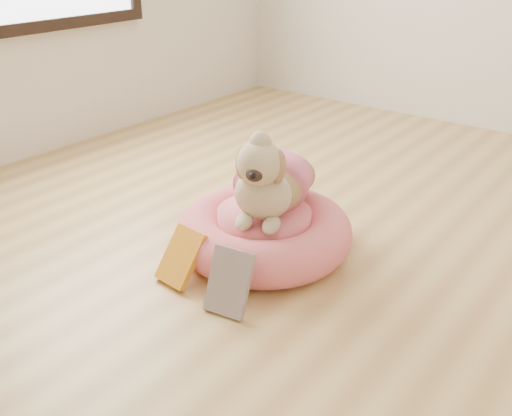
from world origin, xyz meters
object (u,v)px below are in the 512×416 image
Objects in this scene: pet_bed at (264,232)px; dog at (270,166)px; book_white at (229,282)px; book_yellow at (181,257)px.

pet_bed is 1.37× the size of dog.
book_yellow is at bearing 162.55° from book_white.
book_white is at bearing -94.07° from dog.
dog is at bearing 74.72° from book_yellow.
pet_bed is 0.39m from book_white.
pet_bed is 3.23× the size of book_yellow.
book_yellow is (-0.12, -0.35, -0.26)m from dog.
book_white is (0.12, -0.38, -0.25)m from dog.
pet_bed is 0.27m from dog.
dog is (0.01, 0.02, 0.27)m from pet_bed.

